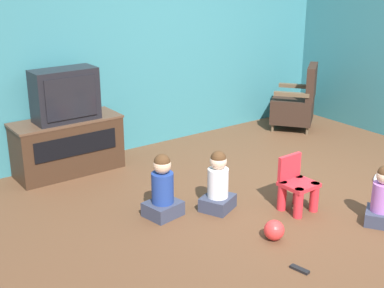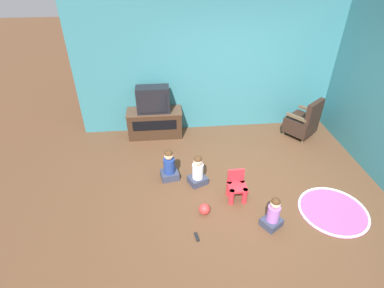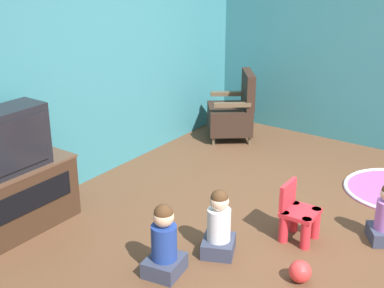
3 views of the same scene
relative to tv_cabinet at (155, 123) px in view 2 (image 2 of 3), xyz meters
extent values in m
plane|color=brown|center=(1.48, -1.94, -0.30)|extent=(30.00, 30.00, 0.00)
cube|color=teal|center=(1.19, 0.30, 1.07)|extent=(5.42, 0.12, 2.74)
cube|color=#382316|center=(0.00, 0.00, -0.01)|extent=(1.10, 0.44, 0.58)
cube|color=#503626|center=(0.00, 0.00, 0.27)|extent=(1.13, 0.45, 0.02)
cube|color=black|center=(0.00, -0.22, 0.06)|extent=(0.88, 0.01, 0.21)
cube|color=black|center=(0.00, -0.03, 0.55)|extent=(0.65, 0.30, 0.53)
cube|color=black|center=(0.00, -0.19, 0.55)|extent=(0.53, 0.02, 0.42)
cylinder|color=brown|center=(3.10, 0.03, -0.25)|extent=(0.04, 0.04, 0.10)
cylinder|color=brown|center=(2.73, -0.27, -0.25)|extent=(0.04, 0.04, 0.10)
cylinder|color=brown|center=(3.38, -0.33, -0.25)|extent=(0.04, 0.04, 0.10)
cylinder|color=brown|center=(3.00, -0.62, -0.25)|extent=(0.04, 0.04, 0.10)
cube|color=black|center=(3.05, -0.30, -0.04)|extent=(0.77, 0.76, 0.32)
cube|color=black|center=(3.19, -0.47, 0.33)|extent=(0.48, 0.41, 0.44)
cube|color=brown|center=(3.24, -0.14, 0.21)|extent=(0.33, 0.40, 0.05)
cube|color=brown|center=(2.86, -0.45, 0.21)|extent=(0.33, 0.40, 0.05)
cylinder|color=red|center=(1.19, -2.17, -0.17)|extent=(0.08, 0.08, 0.27)
cylinder|color=red|center=(1.40, -2.17, -0.17)|extent=(0.08, 0.08, 0.27)
cylinder|color=red|center=(1.19, -1.98, -0.17)|extent=(0.08, 0.08, 0.27)
cylinder|color=red|center=(1.40, -1.97, -0.17)|extent=(0.08, 0.08, 0.27)
cube|color=red|center=(1.29, -2.07, -0.05)|extent=(0.30, 0.29, 0.04)
cube|color=red|center=(1.29, -1.95, 0.08)|extent=(0.26, 0.04, 0.23)
cylinder|color=#A54C8C|center=(2.72, -2.49, -0.30)|extent=(1.05, 1.05, 0.01)
torus|color=silver|center=(2.72, -2.49, -0.29)|extent=(1.05, 1.05, 0.04)
cube|color=#33384C|center=(0.72, -1.63, -0.24)|extent=(0.36, 0.35, 0.13)
cylinder|color=silver|center=(0.72, -1.63, -0.04)|extent=(0.19, 0.19, 0.27)
sphere|color=beige|center=(0.72, -1.63, 0.16)|extent=(0.15, 0.15, 0.15)
sphere|color=#472D19|center=(0.72, -1.63, 0.19)|extent=(0.14, 0.14, 0.14)
cube|color=#33384C|center=(1.68, -2.66, -0.24)|extent=(0.36, 0.34, 0.12)
cylinder|color=#A566BF|center=(1.68, -2.66, -0.06)|extent=(0.18, 0.18, 0.25)
sphere|color=beige|center=(1.68, -2.66, 0.14)|extent=(0.14, 0.14, 0.14)
sphere|color=#472D19|center=(1.68, -2.66, 0.16)|extent=(0.13, 0.13, 0.13)
cube|color=#33384C|center=(0.25, -1.45, -0.24)|extent=(0.34, 0.31, 0.13)
cylinder|color=navy|center=(0.25, -1.45, -0.04)|extent=(0.19, 0.19, 0.28)
sphere|color=#D8AD8C|center=(0.25, -1.45, 0.18)|extent=(0.16, 0.16, 0.16)
sphere|color=#472D19|center=(0.25, -1.45, 0.21)|extent=(0.14, 0.14, 0.14)
sphere|color=red|center=(0.75, -2.33, -0.22)|extent=(0.17, 0.17, 0.17)
cube|color=black|center=(0.58, -2.78, -0.29)|extent=(0.07, 0.16, 0.02)
camera|label=1|loc=(-2.05, -5.05, 1.87)|focal=50.00mm
camera|label=2|loc=(0.25, -5.51, 3.12)|focal=28.00mm
camera|label=3|loc=(-2.45, -3.62, 2.08)|focal=50.00mm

